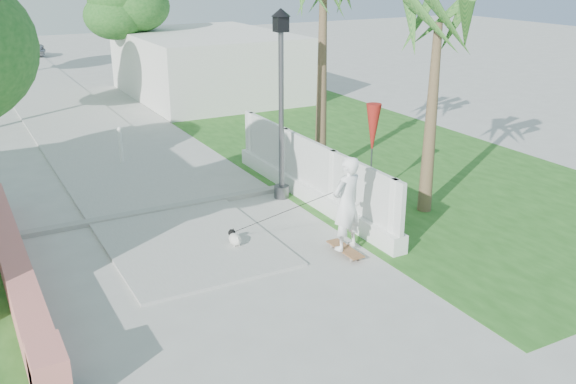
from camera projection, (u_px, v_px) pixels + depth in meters
ground at (283, 341)px, 9.71m from camera, size 90.00×90.00×0.00m
path_strip at (53, 100)px, 26.22m from camera, size 3.20×36.00×0.06m
curb at (159, 210)px, 14.65m from camera, size 6.50×0.25×0.10m
grass_right at (362, 150)px, 19.45m from camera, size 8.00×20.00×0.01m
pink_wall at (17, 275)px, 11.06m from camera, size 0.45×8.20×0.80m
lattice_fence at (310, 179)px, 15.18m from camera, size 0.35×7.00×1.50m
building_right at (207, 64)px, 26.82m from camera, size 6.00×8.00×2.60m
street_lamp at (281, 99)px, 14.72m from camera, size 0.44×0.44×4.44m
bollard at (120, 144)px, 17.86m from camera, size 0.14×0.14×1.09m
patio_umbrella at (373, 130)px, 15.00m from camera, size 0.36×0.36×2.30m
tree_path_right at (124, 9)px, 26.46m from camera, size 3.00×3.00×4.79m
palm_far at (323, 1)px, 15.61m from camera, size 1.80×1.80×5.30m
palm_near at (438, 35)px, 13.42m from camera, size 1.80×1.80×4.70m
skateboarder at (294, 212)px, 12.44m from camera, size 2.16×1.99×1.99m
dog at (234, 238)px, 12.83m from camera, size 0.24×0.50×0.34m
parked_car at (9, 47)px, 37.04m from camera, size 4.13×2.23×1.34m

